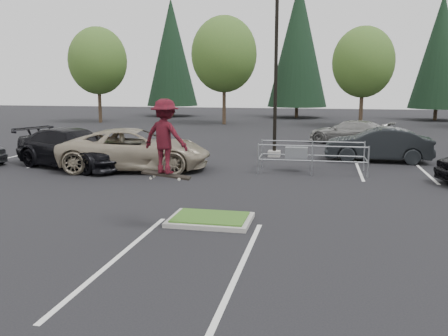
% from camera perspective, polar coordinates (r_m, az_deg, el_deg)
% --- Properties ---
extents(ground, '(120.00, 120.00, 0.00)m').
position_cam_1_polar(ground, '(12.95, -1.65, -6.50)').
color(ground, black).
rests_on(ground, ground).
extents(grass_median, '(2.20, 1.60, 0.16)m').
position_cam_1_polar(grass_median, '(12.93, -1.65, -6.17)').
color(grass_median, '#9A968F').
rests_on(grass_median, ground).
extents(stall_lines, '(22.62, 17.60, 0.01)m').
position_cam_1_polar(stall_lines, '(18.95, -1.39, -1.13)').
color(stall_lines, white).
rests_on(stall_lines, ground).
extents(light_pole, '(0.70, 0.60, 10.12)m').
position_cam_1_polar(light_pole, '(24.19, 6.26, 12.11)').
color(light_pole, '#9A968F').
rests_on(light_pole, ground).
extents(decid_a, '(5.44, 5.44, 8.91)m').
position_cam_1_polar(decid_a, '(47.04, -14.92, 12.12)').
color(decid_a, '#38281C').
rests_on(decid_a, ground).
extents(decid_b, '(5.89, 5.89, 9.64)m').
position_cam_1_polar(decid_b, '(43.58, 0.01, 13.24)').
color(decid_b, '#38281C').
rests_on(decid_b, ground).
extents(decid_c, '(5.12, 5.12, 8.38)m').
position_cam_1_polar(decid_c, '(42.03, 16.39, 11.87)').
color(decid_c, '#38281C').
rests_on(decid_c, ground).
extents(conif_a, '(5.72, 5.72, 13.00)m').
position_cam_1_polar(conif_a, '(54.84, -6.33, 13.65)').
color(conif_a, '#38281C').
rests_on(conif_a, ground).
extents(conif_b, '(6.38, 6.38, 14.50)m').
position_cam_1_polar(conif_b, '(52.80, 8.93, 14.55)').
color(conif_b, '#38281C').
rests_on(conif_b, ground).
extents(conif_c, '(5.50, 5.50, 12.50)m').
position_cam_1_polar(conif_c, '(52.83, 24.57, 12.68)').
color(conif_c, '#38281C').
rests_on(conif_c, ground).
extents(cart_corral, '(4.50, 1.72, 1.26)m').
position_cam_1_polar(cart_corral, '(20.28, 9.14, 1.76)').
color(cart_corral, '#919499').
rests_on(cart_corral, ground).
extents(skateboarder, '(1.32, 0.95, 1.99)m').
position_cam_1_polar(skateboarder, '(11.76, -7.04, 3.73)').
color(skateboarder, black).
rests_on(skateboarder, ground).
extents(car_l_tan, '(6.83, 3.99, 1.79)m').
position_cam_1_polar(car_l_tan, '(20.84, -10.70, 2.21)').
color(car_l_tan, gray).
rests_on(car_l_tan, ground).
extents(car_l_black, '(6.45, 4.34, 1.74)m').
position_cam_1_polar(car_l_black, '(22.14, -17.80, 2.30)').
color(car_l_black, black).
rests_on(car_l_black, ground).
extents(car_r_charc, '(4.98, 1.86, 1.62)m').
position_cam_1_polar(car_r_charc, '(23.88, 18.01, 2.69)').
color(car_r_charc, black).
rests_on(car_r_charc, ground).
extents(car_far_silver, '(5.45, 3.90, 1.47)m').
position_cam_1_polar(car_far_silver, '(30.28, 15.04, 4.17)').
color(car_far_silver, gray).
rests_on(car_far_silver, ground).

